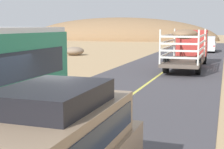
# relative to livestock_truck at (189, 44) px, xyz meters

# --- Properties ---
(livestock_truck) EXTENTS (2.53, 9.70, 3.02)m
(livestock_truck) POSITION_rel_livestock_truck_xyz_m (0.00, 0.00, 0.00)
(livestock_truck) COLOR #B2332D
(livestock_truck) RESTS_ON road_surface
(car_far) EXTENTS (1.90, 4.62, 1.93)m
(car_far) POSITION_rel_livestock_truck_xyz_m (0.61, 16.41, -0.70)
(car_far) COLOR silver
(car_far) RESTS_ON road_surface
(boulder_near_shoulder) EXTENTS (2.14, 2.13, 0.95)m
(boulder_near_shoulder) POSITION_rel_livestock_truck_xyz_m (-13.29, 6.69, -1.32)
(boulder_near_shoulder) COLOR #84705B
(boulder_near_shoulder) RESTS_ON ground
(distant_hill) EXTENTS (47.05, 20.00, 10.53)m
(distant_hill) POSITION_rel_livestock_truck_xyz_m (-22.06, 50.28, -1.79)
(distant_hill) COLOR olive
(distant_hill) RESTS_ON ground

